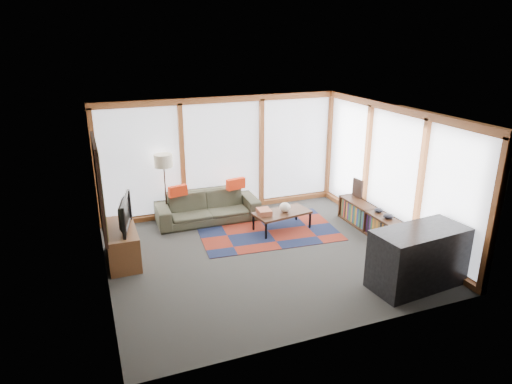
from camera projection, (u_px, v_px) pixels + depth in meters
name	position (u px, v px, depth m)	size (l,w,h in m)	color
ground	(264.00, 255.00, 8.41)	(5.50, 5.50, 0.00)	#31312F
room_envelope	(277.00, 164.00, 8.56)	(5.52, 5.02, 2.62)	#453D32
rug	(268.00, 231.00, 9.43)	(2.78, 1.79, 0.01)	maroon
sofa	(208.00, 207.00, 9.84)	(2.18, 0.85, 0.64)	#323326
pillow_left	(178.00, 191.00, 9.53)	(0.40, 0.12, 0.22)	red
pillow_right	(236.00, 184.00, 9.95)	(0.43, 0.13, 0.23)	red
floor_lamp	(165.00, 190.00, 9.55)	(0.39, 0.39, 1.53)	black
coffee_table	(282.00, 221.00, 9.45)	(1.15, 0.58, 0.38)	#351D11
book_stack	(264.00, 212.00, 9.25)	(0.25, 0.32, 0.11)	#9A5036
vase	(285.00, 207.00, 9.36)	(0.23, 0.23, 0.20)	beige
bookshelf	(371.00, 221.00, 9.29)	(0.36, 1.99, 0.50)	#351D11
bowl_a	(388.00, 216.00, 8.74)	(0.20, 0.20, 0.10)	black
bowl_b	(379.00, 210.00, 9.06)	(0.18, 0.18, 0.09)	black
shelf_picture	(358.00, 188.00, 9.86)	(0.04, 0.30, 0.40)	black
tv_console	(122.00, 244.00, 8.11)	(0.52, 1.25, 0.63)	brown
television	(121.00, 214.00, 7.90)	(0.98, 0.13, 0.56)	black
bar_counter	(418.00, 258.00, 7.26)	(1.54, 0.72, 0.97)	black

